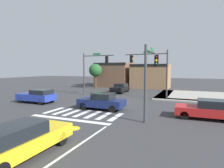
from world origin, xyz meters
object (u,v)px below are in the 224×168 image
object	(u,v)px
car_navy	(102,101)
car_blue	(37,96)
car_red	(208,109)
car_yellow	(20,140)
car_black	(120,88)
roadside_tree	(95,71)
traffic_signal_northeast	(151,65)
traffic_signal_northwest	(94,66)
traffic_signal_southeast	(151,68)

from	to	relation	value
car_navy	car_blue	distance (m)	7.96
car_navy	car_red	bearing A→B (deg)	-179.70
car_yellow	car_black	world-z (taller)	car_yellow
car_yellow	roadside_tree	size ratio (longest dim) A/B	1.04
traffic_signal_northeast	car_black	world-z (taller)	traffic_signal_northeast
traffic_signal_northwest	car_red	xyz separation A→B (m)	(13.70, -7.78, -3.34)
traffic_signal_southeast	car_navy	distance (m)	5.56
traffic_signal_southeast	car_red	world-z (taller)	traffic_signal_southeast
car_yellow	roadside_tree	xyz separation A→B (m)	(-10.27, 26.29, 2.60)
car_navy	roadside_tree	size ratio (longest dim) A/B	0.91
traffic_signal_northeast	car_yellow	xyz separation A→B (m)	(-1.81, -18.04, -3.39)
car_yellow	car_red	size ratio (longest dim) A/B	1.11
car_red	traffic_signal_southeast	bearing A→B (deg)	11.59
traffic_signal_southeast	traffic_signal_northwest	world-z (taller)	traffic_signal_northwest
car_navy	car_red	xyz separation A→B (m)	(8.69, 0.05, -0.02)
car_blue	car_yellow	bearing A→B (deg)	131.37
traffic_signal_southeast	roadside_tree	distance (m)	22.11
car_red	car_black	world-z (taller)	car_red
car_blue	roadside_tree	distance (m)	16.39
car_yellow	car_blue	size ratio (longest dim) A/B	1.16
car_navy	car_black	bearing A→B (deg)	-77.51
traffic_signal_northwest	car_blue	xyz separation A→B (m)	(-2.94, -7.54, -3.31)
car_navy	roadside_tree	bearing A→B (deg)	-60.52
traffic_signal_northwest	car_yellow	world-z (taller)	traffic_signal_northwest
traffic_signal_northwest	traffic_signal_northeast	bearing A→B (deg)	2.47
car_navy	car_yellow	size ratio (longest dim) A/B	0.88
traffic_signal_northwest	car_black	xyz separation A→B (m)	(2.31, 4.38, -3.34)
roadside_tree	traffic_signal_southeast	bearing A→B (deg)	-51.08
traffic_signal_northeast	car_black	bearing A→B (deg)	-36.28
car_blue	roadside_tree	world-z (taller)	roadside_tree
car_navy	roadside_tree	distance (m)	19.03
traffic_signal_southeast	car_red	xyz separation A→B (m)	(4.07, 0.84, -3.03)
traffic_signal_northwest	car_navy	distance (m)	9.87
car_navy	roadside_tree	world-z (taller)	roadside_tree
traffic_signal_northeast	car_navy	xyz separation A→B (m)	(-2.81, -8.16, -3.39)
traffic_signal_northwest	car_black	bearing A→B (deg)	62.26
car_red	car_blue	xyz separation A→B (m)	(-16.64, 0.24, 0.03)
car_black	car_blue	bearing A→B (deg)	-23.76
traffic_signal_northeast	car_black	size ratio (longest dim) A/B	1.43
car_navy	car_black	world-z (taller)	car_navy
roadside_tree	car_black	bearing A→B (deg)	-32.57
car_red	car_blue	distance (m)	16.64
car_red	car_blue	bearing A→B (deg)	-0.82
car_black	traffic_signal_southeast	bearing A→B (deg)	29.37
traffic_signal_northwest	car_blue	size ratio (longest dim) A/B	1.43
car_navy	car_blue	bearing A→B (deg)	-2.05
traffic_signal_northwest	car_navy	size ratio (longest dim) A/B	1.40
traffic_signal_southeast	car_black	xyz separation A→B (m)	(-7.32, 13.00, -3.03)
traffic_signal_northeast	car_red	distance (m)	10.59
car_red	roadside_tree	size ratio (longest dim) A/B	0.94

